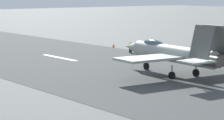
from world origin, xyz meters
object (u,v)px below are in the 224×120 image
at_px(fighter_jet, 174,53).
at_px(marker_cone_mid, 196,57).
at_px(crew_person, 131,47).
at_px(marker_cone_far, 114,46).

bearing_deg(fighter_jet, marker_cone_mid, -57.30).
bearing_deg(marker_cone_mid, fighter_jet, 122.70).
distance_m(crew_person, marker_cone_mid, 10.66).
distance_m(fighter_jet, crew_person, 19.86).
distance_m(crew_person, marker_cone_far, 7.31).
xyz_separation_m(crew_person, marker_cone_far, (6.91, -2.32, -0.51)).
relative_size(crew_person, marker_cone_far, 2.86).
height_order(fighter_jet, marker_cone_mid, fighter_jet).
height_order(crew_person, marker_cone_far, crew_person).
bearing_deg(marker_cone_far, crew_person, 161.42).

